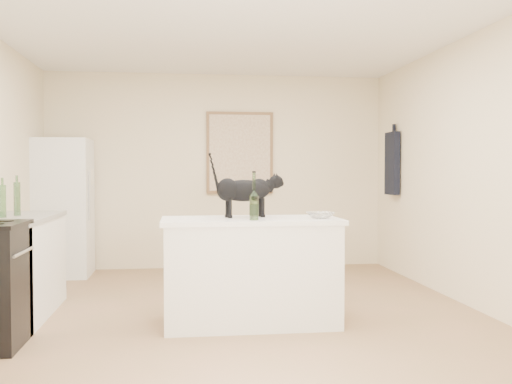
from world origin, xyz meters
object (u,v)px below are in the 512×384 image
object	(u,v)px
wine_bottle	(254,199)
black_cat	(244,193)
fridge	(62,208)
glass_bowl	(320,215)

from	to	relation	value
wine_bottle	black_cat	bearing A→B (deg)	99.83
fridge	black_cat	size ratio (longest dim) A/B	2.89
glass_bowl	black_cat	bearing A→B (deg)	162.84
wine_bottle	glass_bowl	size ratio (longest dim) A/B	1.59
fridge	glass_bowl	distance (m)	3.72
glass_bowl	wine_bottle	bearing A→B (deg)	-170.24
black_cat	glass_bowl	world-z (taller)	black_cat
fridge	black_cat	bearing A→B (deg)	-50.66
black_cat	fridge	bearing A→B (deg)	118.42
wine_bottle	glass_bowl	bearing A→B (deg)	9.76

